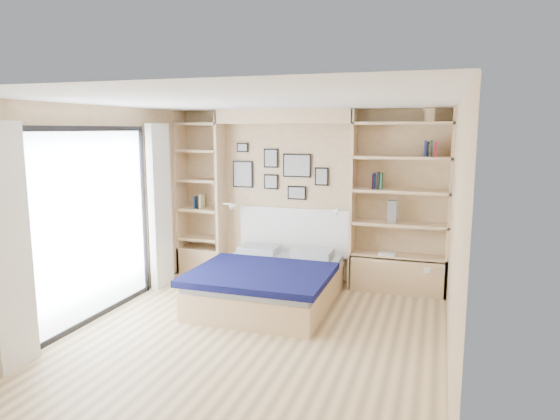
% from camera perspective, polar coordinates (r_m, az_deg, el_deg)
% --- Properties ---
extents(ground, '(4.50, 4.50, 0.00)m').
position_cam_1_polar(ground, '(5.57, -3.13, -14.34)').
color(ground, '#E1C48A').
rests_on(ground, ground).
extents(room_shell, '(4.50, 4.50, 4.50)m').
position_cam_1_polar(room_shell, '(6.76, -1.64, -0.54)').
color(room_shell, '#CCB480').
rests_on(room_shell, ground).
extents(bed, '(1.69, 2.16, 1.07)m').
position_cam_1_polar(bed, '(6.53, -1.16, -8.17)').
color(bed, '#D9B987').
rests_on(bed, ground).
extents(photo_gallery, '(1.48, 0.02, 0.82)m').
position_cam_1_polar(photo_gallery, '(7.37, -0.31, 4.42)').
color(photo_gallery, black).
rests_on(photo_gallery, ground).
extents(reading_lamps, '(1.92, 0.12, 0.15)m').
position_cam_1_polar(reading_lamps, '(7.18, 0.28, 0.23)').
color(reading_lamps, silver).
rests_on(reading_lamps, ground).
extents(shelf_decor, '(3.51, 0.23, 2.03)m').
position_cam_1_polar(shelf_decor, '(6.89, 11.38, 4.58)').
color(shelf_decor, '#A21F44').
rests_on(shelf_decor, ground).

